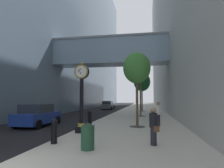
% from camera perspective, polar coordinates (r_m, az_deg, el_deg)
% --- Properties ---
extents(ground_plane, '(110.00, 110.00, 0.00)m').
position_cam_1_polar(ground_plane, '(31.86, 2.06, -7.97)').
color(ground_plane, black).
rests_on(ground_plane, ground).
extents(sidewalk_right, '(7.05, 80.00, 0.14)m').
position_cam_1_polar(sidewalk_right, '(34.55, 8.62, -7.51)').
color(sidewalk_right, beige).
rests_on(sidewalk_right, ground).
extents(building_block_left, '(23.33, 80.00, 37.13)m').
position_cam_1_polar(building_block_left, '(41.27, -14.26, 19.36)').
color(building_block_left, slate).
rests_on(building_block_left, ground).
extents(building_block_right, '(9.00, 80.00, 36.15)m').
position_cam_1_polar(building_block_right, '(38.64, 21.11, 20.52)').
color(building_block_right, '#B7B2A8').
rests_on(building_block_right, ground).
extents(street_clock, '(0.84, 0.55, 4.11)m').
position_cam_1_polar(street_clock, '(11.47, -8.96, -2.83)').
color(street_clock, black).
rests_on(street_clock, sidewalk_right).
extents(bollard_nearest, '(0.29, 0.29, 1.07)m').
position_cam_1_polar(bollard_nearest, '(9.13, -16.66, -12.98)').
color(bollard_nearest, black).
rests_on(bollard_nearest, sidewalk_right).
extents(bollard_third, '(0.29, 0.29, 1.07)m').
position_cam_1_polar(bollard_third, '(14.20, -6.53, -9.89)').
color(bollard_third, black).
rests_on(bollard_third, sidewalk_right).
extents(street_tree_near, '(1.92, 1.92, 5.23)m').
position_cam_1_polar(street_tree_near, '(13.87, 7.30, 4.53)').
color(street_tree_near, '#333335').
rests_on(street_tree_near, sidewalk_right).
extents(street_tree_mid_near, '(2.22, 2.22, 6.58)m').
position_cam_1_polar(street_tree_mid_near, '(21.99, 8.29, 4.45)').
color(street_tree_mid_near, '#333335').
rests_on(street_tree_mid_near, sidewalk_right).
extents(street_tree_mid_far, '(2.51, 2.51, 5.91)m').
position_cam_1_polar(street_tree_mid_far, '(29.90, 8.79, 0.61)').
color(street_tree_mid_far, '#333335').
rests_on(street_tree_mid_far, sidewalk_right).
extents(trash_bin, '(0.53, 0.53, 1.05)m').
position_cam_1_polar(trash_bin, '(7.83, -7.18, -14.82)').
color(trash_bin, '#234C33').
rests_on(trash_bin, sidewalk_right).
extents(pedestrian_walking, '(0.47, 0.52, 1.58)m').
position_cam_1_polar(pedestrian_walking, '(8.61, 12.12, -11.86)').
color(pedestrian_walking, '#23232D').
rests_on(pedestrian_walking, sidewalk_right).
extents(pedestrian_by_clock, '(0.42, 0.42, 1.73)m').
position_cam_1_polar(pedestrian_by_clock, '(14.29, 13.42, -8.33)').
color(pedestrian_by_clock, '#23232D').
rests_on(pedestrian_by_clock, sidewalk_right).
extents(car_grey_near, '(2.07, 4.29, 1.57)m').
position_cam_1_polar(car_grey_near, '(36.69, -1.25, -6.26)').
color(car_grey_near, slate).
rests_on(car_grey_near, ground).
extents(car_blue_mid, '(2.08, 4.23, 1.66)m').
position_cam_1_polar(car_blue_mid, '(16.06, -20.99, -8.61)').
color(car_blue_mid, navy).
rests_on(car_blue_mid, ground).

